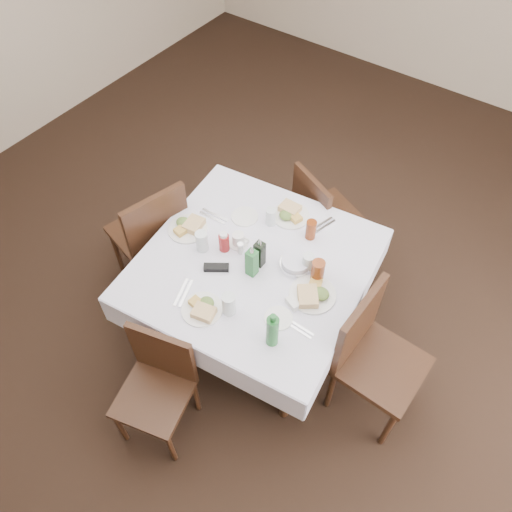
# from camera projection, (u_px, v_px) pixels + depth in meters

# --- Properties ---
(ground_plane) EXTENTS (7.00, 7.00, 0.00)m
(ground_plane) POSITION_uv_depth(u_px,v_px,m) (254.00, 293.00, 3.86)
(ground_plane) COLOR black
(room_shell) EXTENTS (6.04, 7.04, 2.80)m
(room_shell) POSITION_uv_depth(u_px,v_px,m) (253.00, 101.00, 2.52)
(room_shell) COLOR beige
(room_shell) RESTS_ON ground
(dining_table) EXTENTS (1.51, 1.51, 0.76)m
(dining_table) POSITION_uv_depth(u_px,v_px,m) (254.00, 270.00, 3.14)
(dining_table) COLOR black
(dining_table) RESTS_ON ground
(chair_north) EXTENTS (0.54, 0.54, 0.87)m
(chair_north) POSITION_uv_depth(u_px,v_px,m) (320.00, 212.00, 3.71)
(chair_north) COLOR black
(chair_north) RESTS_ON ground
(chair_south) EXTENTS (0.48, 0.48, 0.84)m
(chair_south) POSITION_uv_depth(u_px,v_px,m) (158.00, 380.00, 2.90)
(chair_south) COLOR black
(chair_south) RESTS_ON ground
(chair_east) EXTENTS (0.48, 0.48, 0.98)m
(chair_east) POSITION_uv_depth(u_px,v_px,m) (371.00, 351.00, 2.92)
(chair_east) COLOR black
(chair_east) RESTS_ON ground
(chair_west) EXTENTS (0.57, 0.57, 0.98)m
(chair_west) POSITION_uv_depth(u_px,v_px,m) (153.00, 232.00, 3.50)
(chair_west) COLOR black
(chair_west) RESTS_ON ground
(meal_north) EXTENTS (0.25, 0.25, 0.05)m
(meal_north) POSITION_uv_depth(u_px,v_px,m) (290.00, 214.00, 3.31)
(meal_north) COLOR white
(meal_north) RESTS_ON dining_table
(meal_south) EXTENTS (0.24, 0.24, 0.05)m
(meal_south) POSITION_uv_depth(u_px,v_px,m) (203.00, 308.00, 2.84)
(meal_south) COLOR white
(meal_south) RESTS_ON dining_table
(meal_east) EXTENTS (0.28, 0.28, 0.06)m
(meal_east) POSITION_uv_depth(u_px,v_px,m) (313.00, 294.00, 2.90)
(meal_east) COLOR white
(meal_east) RESTS_ON dining_table
(meal_west) EXTENTS (0.26, 0.26, 0.06)m
(meal_west) POSITION_uv_depth(u_px,v_px,m) (188.00, 227.00, 3.23)
(meal_west) COLOR white
(meal_west) RESTS_ON dining_table
(side_plate_a) EXTENTS (0.18, 0.18, 0.01)m
(side_plate_a) POSITION_uv_depth(u_px,v_px,m) (245.00, 217.00, 3.31)
(side_plate_a) COLOR white
(side_plate_a) RESTS_ON dining_table
(side_plate_b) EXTENTS (0.16, 0.16, 0.01)m
(side_plate_b) POSITION_uv_depth(u_px,v_px,m) (278.00, 318.00, 2.82)
(side_plate_b) COLOR white
(side_plate_b) RESTS_ON dining_table
(water_n) EXTENTS (0.07, 0.07, 0.13)m
(water_n) POSITION_uv_depth(u_px,v_px,m) (271.00, 217.00, 3.23)
(water_n) COLOR silver
(water_n) RESTS_ON dining_table
(water_s) EXTENTS (0.08, 0.08, 0.15)m
(water_s) POSITION_uv_depth(u_px,v_px,m) (229.00, 304.00, 2.80)
(water_s) COLOR silver
(water_s) RESTS_ON dining_table
(water_e) EXTENTS (0.07, 0.07, 0.13)m
(water_e) POSITION_uv_depth(u_px,v_px,m) (308.00, 263.00, 2.99)
(water_e) COLOR silver
(water_e) RESTS_ON dining_table
(water_w) EXTENTS (0.08, 0.08, 0.14)m
(water_w) POSITION_uv_depth(u_px,v_px,m) (202.00, 241.00, 3.09)
(water_w) COLOR silver
(water_w) RESTS_ON dining_table
(iced_tea_a) EXTENTS (0.07, 0.07, 0.14)m
(iced_tea_a) POSITION_uv_depth(u_px,v_px,m) (311.00, 230.00, 3.15)
(iced_tea_a) COLOR maroon
(iced_tea_a) RESTS_ON dining_table
(iced_tea_b) EXTENTS (0.08, 0.08, 0.16)m
(iced_tea_b) POSITION_uv_depth(u_px,v_px,m) (318.00, 271.00, 2.93)
(iced_tea_b) COLOR maroon
(iced_tea_b) RESTS_ON dining_table
(bread_basket) EXTENTS (0.20, 0.20, 0.07)m
(bread_basket) POSITION_uv_depth(u_px,v_px,m) (296.00, 263.00, 3.04)
(bread_basket) COLOR silver
(bread_basket) RESTS_ON dining_table
(oil_cruet_dark) EXTENTS (0.06, 0.06, 0.24)m
(oil_cruet_dark) POSITION_uv_depth(u_px,v_px,m) (260.00, 253.00, 2.99)
(oil_cruet_dark) COLOR black
(oil_cruet_dark) RESTS_ON dining_table
(oil_cruet_green) EXTENTS (0.06, 0.06, 0.25)m
(oil_cruet_green) POSITION_uv_depth(u_px,v_px,m) (252.00, 262.00, 2.94)
(oil_cruet_green) COLOR #1D6428
(oil_cruet_green) RESTS_ON dining_table
(ketchup_bottle) EXTENTS (0.07, 0.07, 0.15)m
(ketchup_bottle) POSITION_uv_depth(u_px,v_px,m) (224.00, 242.00, 3.09)
(ketchup_bottle) COLOR #A91C1E
(ketchup_bottle) RESTS_ON dining_table
(salt_shaker) EXTENTS (0.04, 0.04, 0.08)m
(salt_shaker) POSITION_uv_depth(u_px,v_px,m) (240.00, 248.00, 3.09)
(salt_shaker) COLOR white
(salt_shaker) RESTS_ON dining_table
(pepper_shaker) EXTENTS (0.03, 0.03, 0.07)m
(pepper_shaker) POSITION_uv_depth(u_px,v_px,m) (247.00, 260.00, 3.04)
(pepper_shaker) COLOR #3B2E1E
(pepper_shaker) RESTS_ON dining_table
(coffee_mug) EXTENTS (0.13, 0.12, 0.09)m
(coffee_mug) POSITION_uv_depth(u_px,v_px,m) (239.00, 240.00, 3.14)
(coffee_mug) COLOR white
(coffee_mug) RESTS_ON dining_table
(sunglasses) EXTENTS (0.16, 0.13, 0.03)m
(sunglasses) POSITION_uv_depth(u_px,v_px,m) (216.00, 267.00, 3.03)
(sunglasses) COLOR black
(sunglasses) RESTS_ON dining_table
(green_bottle) EXTENTS (0.07, 0.07, 0.26)m
(green_bottle) POSITION_uv_depth(u_px,v_px,m) (272.00, 331.00, 2.64)
(green_bottle) COLOR #1D6428
(green_bottle) RESTS_ON dining_table
(sugar_caddy) EXTENTS (0.10, 0.08, 0.04)m
(sugar_caddy) POSITION_uv_depth(u_px,v_px,m) (293.00, 303.00, 2.86)
(sugar_caddy) COLOR white
(sugar_caddy) RESTS_ON dining_table
(cutlery_n) EXTENTS (0.10, 0.20, 0.01)m
(cutlery_n) POSITION_uv_depth(u_px,v_px,m) (323.00, 226.00, 3.26)
(cutlery_n) COLOR silver
(cutlery_n) RESTS_ON dining_table
(cutlery_s) EXTENTS (0.11, 0.20, 0.01)m
(cutlery_s) POSITION_uv_depth(u_px,v_px,m) (183.00, 293.00, 2.93)
(cutlery_s) COLOR silver
(cutlery_s) RESTS_ON dining_table
(cutlery_e) EXTENTS (0.16, 0.04, 0.01)m
(cutlery_e) POSITION_uv_depth(u_px,v_px,m) (301.00, 329.00, 2.78)
(cutlery_e) COLOR silver
(cutlery_e) RESTS_ON dining_table
(cutlery_w) EXTENTS (0.20, 0.06, 0.01)m
(cutlery_w) POSITION_uv_depth(u_px,v_px,m) (214.00, 216.00, 3.31)
(cutlery_w) COLOR silver
(cutlery_w) RESTS_ON dining_table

